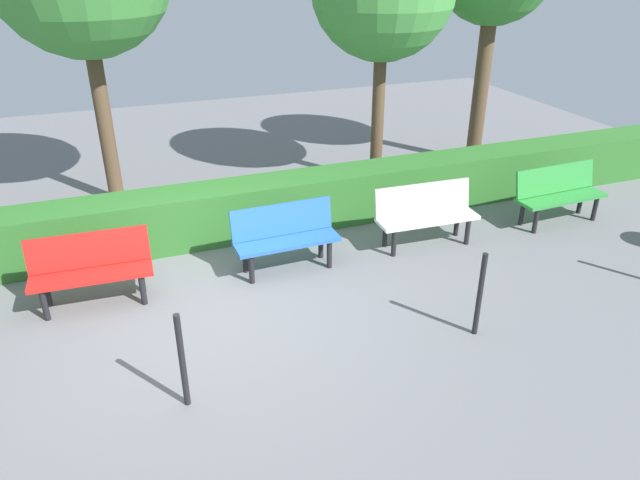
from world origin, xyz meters
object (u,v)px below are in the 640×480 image
bench_green (559,192)px  bench_red (91,267)px  bench_blue (285,235)px  bench_white (426,212)px

bench_green → bench_red: 6.72m
bench_blue → bench_red: same height
bench_blue → bench_red: bearing=-1.2°
bench_green → bench_white: (2.27, -0.05, -0.00)m
bench_green → bench_blue: size_ratio=1.07×
bench_red → bench_green: bearing=-177.8°
bench_white → bench_blue: (2.06, -0.02, -0.00)m
bench_green → bench_red: same height
bench_white → bench_red: (4.45, -0.02, -0.00)m
bench_white → bench_red: bearing=2.3°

